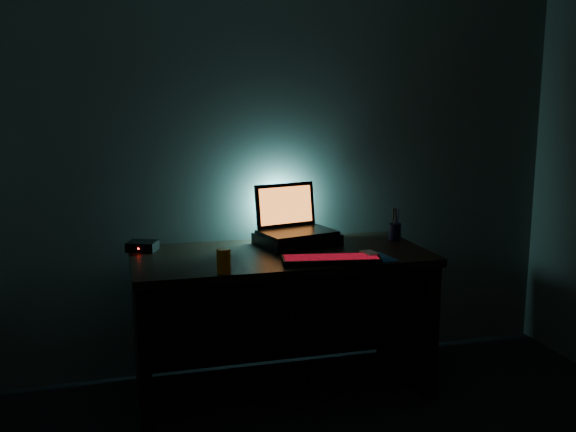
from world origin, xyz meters
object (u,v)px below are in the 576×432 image
object	(u,v)px
pen_cup	(395,232)
mouse	(370,255)
keyboard	(331,259)
laptop	(292,221)
juice_glass	(224,261)
router	(142,246)

from	to	relation	value
pen_cup	mouse	bearing A→B (deg)	-129.96
keyboard	pen_cup	bearing A→B (deg)	46.01
laptop	juice_glass	bearing A→B (deg)	-147.18
mouse	juice_glass	world-z (taller)	juice_glass
router	pen_cup	bearing A→B (deg)	17.24
router	laptop	bearing A→B (deg)	19.99
keyboard	juice_glass	bearing A→B (deg)	-165.43
juice_glass	router	distance (m)	0.62
juice_glass	router	size ratio (longest dim) A/B	0.61
keyboard	pen_cup	world-z (taller)	pen_cup
laptop	juice_glass	world-z (taller)	laptop
mouse	router	distance (m)	1.17
keyboard	juice_glass	distance (m)	0.53
keyboard	mouse	xyz separation A→B (m)	(0.21, 0.02, 0.00)
pen_cup	router	size ratio (longest dim) A/B	0.53
keyboard	laptop	bearing A→B (deg)	108.23
mouse	pen_cup	size ratio (longest dim) A/B	1.06
router	mouse	bearing A→B (deg)	-1.36
laptop	router	distance (m)	0.80
juice_glass	pen_cup	bearing A→B (deg)	21.62
router	juice_glass	bearing A→B (deg)	-35.17
pen_cup	keyboard	bearing A→B (deg)	-143.90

